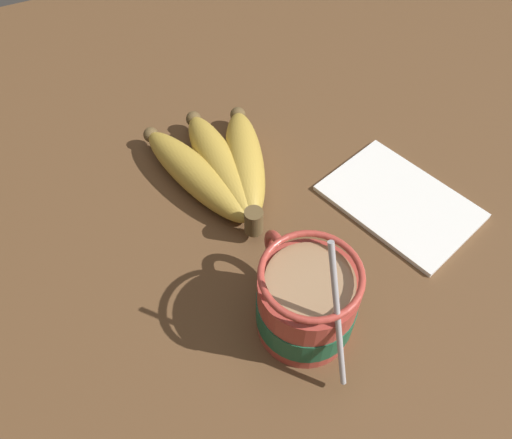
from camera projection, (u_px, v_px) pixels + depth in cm
name	position (u px, v px, depth cm)	size (l,w,h in cm)	color
table	(241.00, 292.00, 51.73)	(131.42, 131.42, 3.02)	brown
coffee_mug	(306.00, 302.00, 44.72)	(15.10, 9.10, 15.81)	#B23D33
banana_bunch	(220.00, 167.00, 57.66)	(20.46, 15.13, 4.48)	brown
napkin	(400.00, 202.00, 56.84)	(18.97, 15.73, 0.60)	white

